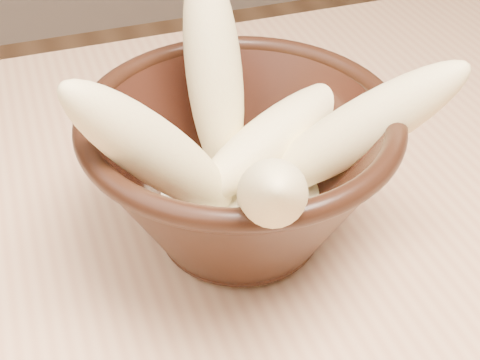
% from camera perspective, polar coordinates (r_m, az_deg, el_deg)
% --- Properties ---
extents(table, '(1.20, 0.80, 0.75)m').
position_cam_1_polar(table, '(0.60, 17.74, -9.47)').
color(table, tan).
rests_on(table, ground).
extents(bowl, '(0.22, 0.22, 0.12)m').
position_cam_1_polar(bowl, '(0.46, -0.00, 0.97)').
color(bowl, black).
rests_on(bowl, table).
extents(milk_puddle, '(0.12, 0.12, 0.02)m').
position_cam_1_polar(milk_puddle, '(0.48, -0.00, -1.76)').
color(milk_puddle, '#FFF6CD').
rests_on(milk_puddle, bowl).
extents(banana_upright, '(0.05, 0.09, 0.16)m').
position_cam_1_polar(banana_upright, '(0.47, -2.23, 9.15)').
color(banana_upright, '#F2D18F').
rests_on(banana_upright, bowl).
extents(banana_left, '(0.14, 0.07, 0.15)m').
position_cam_1_polar(banana_left, '(0.41, -7.13, 2.34)').
color(banana_left, '#F2D18F').
rests_on(banana_left, bowl).
extents(banana_right, '(0.16, 0.10, 0.14)m').
position_cam_1_polar(banana_right, '(0.45, 9.84, 4.03)').
color(banana_right, '#F2D18F').
rests_on(banana_right, bowl).
extents(banana_across, '(0.16, 0.10, 0.06)m').
position_cam_1_polar(banana_across, '(0.48, 3.02, 3.62)').
color(banana_across, '#F2D18F').
rests_on(banana_across, bowl).
extents(banana_front, '(0.09, 0.16, 0.15)m').
position_cam_1_polar(banana_front, '(0.38, 2.68, -1.32)').
color(banana_front, '#F2D18F').
rests_on(banana_front, bowl).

